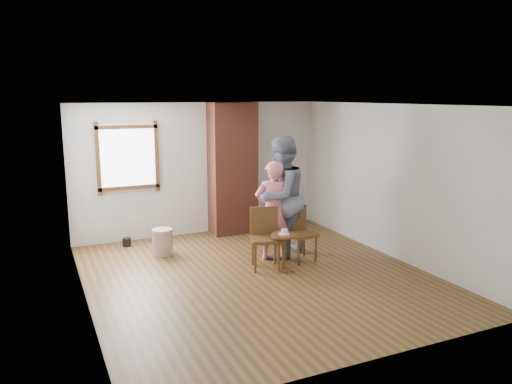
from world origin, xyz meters
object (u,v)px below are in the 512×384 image
Objects in this scene: dining_chair_left at (265,234)px; person_pink at (273,211)px; stoneware_crock at (162,242)px; dining_chair_right at (299,230)px; man at (281,197)px; side_table at (284,246)px.

person_pink reaches higher than dining_chair_left.
stoneware_crock is 2.39m from dining_chair_right.
dining_chair_left is 0.47× the size of man.
dining_chair_right is (0.68, 0.09, -0.04)m from dining_chair_left.
dining_chair_right reaches higher than side_table.
side_table is at bearing -36.94° from dining_chair_left.
person_pink is (0.30, 0.29, 0.30)m from dining_chair_left.
side_table is at bearing 103.68° from person_pink.
stoneware_crock is 1.91m from dining_chair_left.
dining_chair_left is 0.58× the size of person_pink.
person_pink reaches higher than side_table.
man is 1.23× the size of person_pink.
dining_chair_left is at bearing 124.59° from side_table.
side_table is at bearing -147.77° from dining_chair_right.
person_pink is (1.64, -1.02, 0.62)m from stoneware_crock.
man is (0.49, 0.39, 0.49)m from dining_chair_left.
dining_chair_left is (1.35, -1.31, 0.32)m from stoneware_crock.
dining_chair_right is at bearing 176.71° from person_pink.
person_pink is at bearing 80.16° from side_table.
dining_chair_left is 0.80m from man.
dining_chair_left is at bearing -44.19° from stoneware_crock.
dining_chair_left is 0.51m from person_pink.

